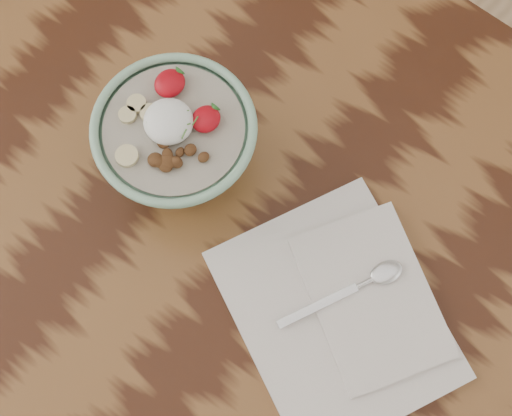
% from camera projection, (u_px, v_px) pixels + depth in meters
% --- Properties ---
extents(table, '(1.60, 0.90, 0.75)m').
position_uv_depth(table, '(171.00, 174.00, 1.04)').
color(table, '#371A0D').
rests_on(table, ground).
extents(breakfast_bowl, '(0.20, 0.20, 0.14)m').
position_uv_depth(breakfast_bowl, '(177.00, 141.00, 0.88)').
color(breakfast_bowl, '#85B495').
rests_on(breakfast_bowl, table).
extents(napkin, '(0.36, 0.33, 0.02)m').
position_uv_depth(napkin, '(343.00, 311.00, 0.88)').
color(napkin, silver).
rests_on(napkin, table).
extents(spoon, '(0.09, 0.16, 0.01)m').
position_uv_depth(spoon, '(369.00, 281.00, 0.88)').
color(spoon, silver).
rests_on(spoon, napkin).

